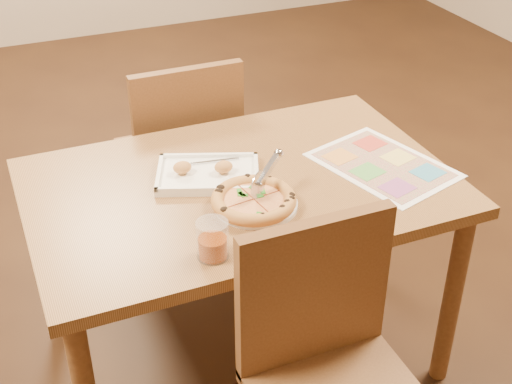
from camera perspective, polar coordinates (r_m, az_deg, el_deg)
name	(u,v)px	position (r m, az deg, el deg)	size (l,w,h in m)	color
dining_table	(240,205)	(2.24, -1.26, -1.07)	(1.30, 0.85, 0.72)	olive
chair_near	(328,348)	(1.86, 5.78, -12.29)	(0.42, 0.42, 0.47)	brown
chair_far	(183,141)	(2.77, -5.85, 4.08)	(0.42, 0.42, 0.47)	brown
plate	(256,205)	(2.08, 0.00, -1.01)	(0.24, 0.24, 0.01)	white
pizza	(254,200)	(2.06, -0.19, -0.65)	(0.25, 0.25, 0.04)	#DC8A4B
pizza_cutter	(265,174)	(2.07, 0.73, 1.44)	(0.14, 0.11, 0.10)	silver
appetizer_tray	(207,174)	(2.22, -3.92, 1.42)	(0.37, 0.31, 0.06)	white
glass_tumbler	(213,242)	(1.86, -3.49, -4.00)	(0.09, 0.09, 0.11)	#82320A
menu	(383,165)	(2.32, 10.12, 2.15)	(0.31, 0.43, 0.01)	white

